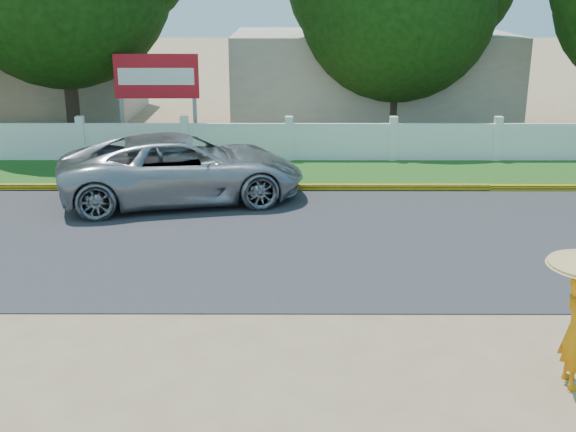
# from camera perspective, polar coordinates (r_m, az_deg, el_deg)

# --- Properties ---
(ground) EXTENTS (120.00, 120.00, 0.00)m
(ground) POSITION_cam_1_polar(r_m,az_deg,el_deg) (10.49, -0.03, -10.18)
(ground) COLOR #9E8460
(ground) RESTS_ON ground
(road) EXTENTS (60.00, 7.00, 0.02)m
(road) POSITION_cam_1_polar(r_m,az_deg,el_deg) (14.61, 0.03, -1.78)
(road) COLOR #38383A
(road) RESTS_ON ground
(grass_verge) EXTENTS (60.00, 3.50, 0.03)m
(grass_verge) POSITION_cam_1_polar(r_m,az_deg,el_deg) (19.63, 0.07, 3.43)
(grass_verge) COLOR #2D601E
(grass_verge) RESTS_ON ground
(curb) EXTENTS (40.00, 0.18, 0.16)m
(curb) POSITION_cam_1_polar(r_m,az_deg,el_deg) (17.97, 0.06, 2.27)
(curb) COLOR yellow
(curb) RESTS_ON ground
(fence) EXTENTS (40.00, 0.10, 1.10)m
(fence) POSITION_cam_1_polar(r_m,az_deg,el_deg) (20.92, 0.07, 5.85)
(fence) COLOR silver
(fence) RESTS_ON ground
(building_near) EXTENTS (10.00, 6.00, 3.20)m
(building_near) POSITION_cam_1_polar(r_m,az_deg,el_deg) (27.61, 6.45, 10.92)
(building_near) COLOR #B7AD99
(building_near) RESTS_ON ground
(building_far) EXTENTS (8.00, 5.00, 2.80)m
(building_far) POSITION_cam_1_polar(r_m,az_deg,el_deg) (30.19, -19.57, 10.23)
(building_far) COLOR #B7AD99
(building_far) RESTS_ON ground
(vehicle) EXTENTS (6.10, 3.81, 1.57)m
(vehicle) POSITION_cam_1_polar(r_m,az_deg,el_deg) (17.16, -8.32, 3.75)
(vehicle) COLOR #999BA0
(vehicle) RESTS_ON ground
(billboard) EXTENTS (2.50, 0.13, 2.95)m
(billboard) POSITION_cam_1_polar(r_m,az_deg,el_deg) (22.09, -10.34, 10.40)
(billboard) COLOR gray
(billboard) RESTS_ON ground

